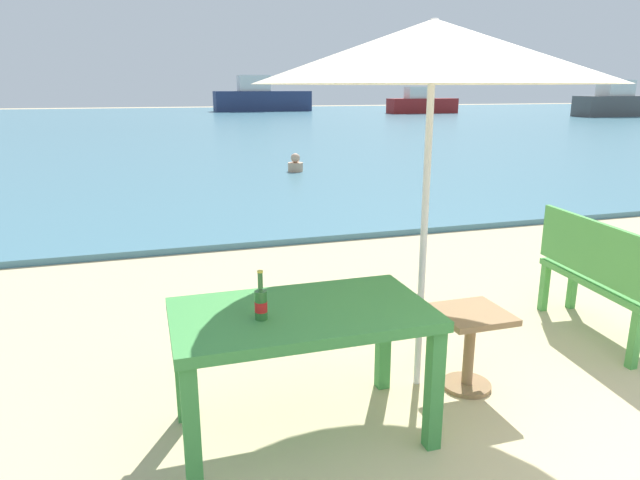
% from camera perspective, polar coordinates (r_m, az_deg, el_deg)
% --- Properties ---
extents(sea_water, '(120.00, 50.00, 0.08)m').
position_cam_1_polar(sea_water, '(31.79, -13.68, 11.31)').
color(sea_water, teal).
rests_on(sea_water, ground_plane).
extents(picnic_table_green, '(1.40, 0.80, 0.76)m').
position_cam_1_polar(picnic_table_green, '(3.13, -1.82, -8.85)').
color(picnic_table_green, '#3D8C42').
rests_on(picnic_table_green, ground_plane).
extents(beer_bottle_amber, '(0.07, 0.07, 0.26)m').
position_cam_1_polar(beer_bottle_amber, '(2.94, -5.99, -6.27)').
color(beer_bottle_amber, '#2D662D').
rests_on(beer_bottle_amber, picnic_table_green).
extents(patio_umbrella, '(2.10, 2.10, 2.30)m').
position_cam_1_polar(patio_umbrella, '(3.49, 11.33, 18.08)').
color(patio_umbrella, silver).
rests_on(patio_umbrella, ground_plane).
extents(side_table_wood, '(0.44, 0.44, 0.54)m').
position_cam_1_polar(side_table_wood, '(3.83, 14.89, -9.55)').
color(side_table_wood, olive).
rests_on(side_table_wood, ground_plane).
extents(bench_green_left, '(0.48, 1.23, 0.95)m').
position_cam_1_polar(bench_green_left, '(4.91, 26.19, -2.81)').
color(bench_green_left, '#4C9E47').
rests_on(bench_green_left, ground_plane).
extents(swimmer_person, '(0.34, 0.34, 0.41)m').
position_cam_1_polar(swimmer_person, '(12.92, -2.50, 7.63)').
color(swimmer_person, tan).
rests_on(swimmer_person, sea_water).
extents(boat_cargo_ship, '(5.22, 1.42, 1.90)m').
position_cam_1_polar(boat_cargo_ship, '(43.69, 10.20, 13.37)').
color(boat_cargo_ship, maroon).
rests_on(boat_cargo_ship, sea_water).
extents(boat_sailboat, '(7.69, 2.10, 2.80)m').
position_cam_1_polar(boat_sailboat, '(47.13, -5.96, 14.03)').
color(boat_sailboat, navy).
rests_on(boat_sailboat, sea_water).
extents(boat_ferry, '(6.42, 1.75, 2.33)m').
position_cam_1_polar(boat_ferry, '(43.34, 27.99, 12.09)').
color(boat_ferry, '#4C4C4C').
rests_on(boat_ferry, sea_water).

